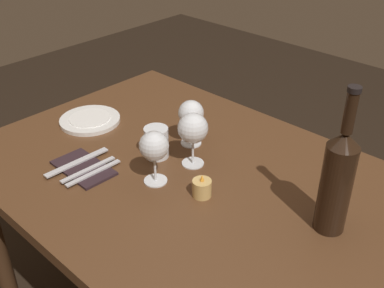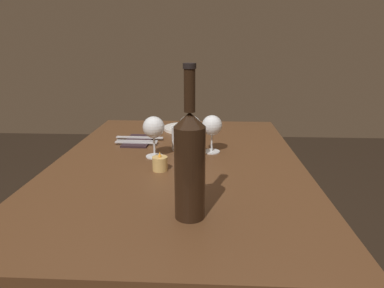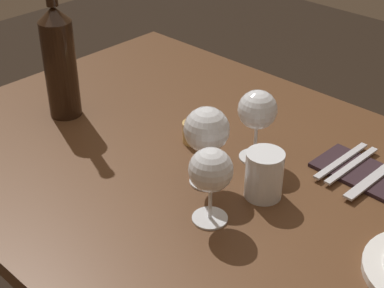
% 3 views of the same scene
% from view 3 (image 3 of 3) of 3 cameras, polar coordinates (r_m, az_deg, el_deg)
% --- Properties ---
extents(dining_table, '(1.30, 0.90, 0.74)m').
position_cam_3_polar(dining_table, '(1.26, 1.68, -5.67)').
color(dining_table, '#56351E').
rests_on(dining_table, ground).
extents(wine_glass_left, '(0.08, 0.08, 0.16)m').
position_cam_3_polar(wine_glass_left, '(1.19, 6.40, 3.20)').
color(wine_glass_left, white).
rests_on(wine_glass_left, dining_table).
extents(wine_glass_right, '(0.09, 0.09, 0.17)m').
position_cam_3_polar(wine_glass_right, '(1.10, 1.44, 1.26)').
color(wine_glass_right, white).
rests_on(wine_glass_right, dining_table).
extents(wine_glass_centre, '(0.08, 0.08, 0.15)m').
position_cam_3_polar(wine_glass_centre, '(1.01, 1.85, -2.70)').
color(wine_glass_centre, white).
rests_on(wine_glass_centre, dining_table).
extents(wine_bottle, '(0.08, 0.08, 0.38)m').
position_cam_3_polar(wine_bottle, '(1.38, -12.81, 8.10)').
color(wine_bottle, black).
rests_on(wine_bottle, dining_table).
extents(water_tumbler, '(0.07, 0.07, 0.10)m').
position_cam_3_polar(water_tumbler, '(1.11, 6.91, -3.30)').
color(water_tumbler, white).
rests_on(water_tumbler, dining_table).
extents(votive_candle, '(0.05, 0.05, 0.07)m').
position_cam_3_polar(votive_candle, '(1.28, 0.20, 1.11)').
color(votive_candle, '#DBB266').
rests_on(votive_candle, dining_table).
extents(folded_napkin, '(0.19, 0.12, 0.01)m').
position_cam_3_polar(folded_napkin, '(1.24, 16.28, -2.70)').
color(folded_napkin, '#2D1E23').
rests_on(folded_napkin, dining_table).
extents(fork_inner, '(0.02, 0.18, 0.00)m').
position_cam_3_polar(fork_inner, '(1.24, 15.33, -2.01)').
color(fork_inner, silver).
rests_on(fork_inner, folded_napkin).
extents(fork_outer, '(0.02, 0.18, 0.00)m').
position_cam_3_polar(fork_outer, '(1.25, 14.35, -1.58)').
color(fork_outer, silver).
rests_on(fork_outer, folded_napkin).
extents(table_knife, '(0.03, 0.21, 0.00)m').
position_cam_3_polar(table_knife, '(1.22, 17.53, -2.98)').
color(table_knife, silver).
rests_on(table_knife, folded_napkin).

